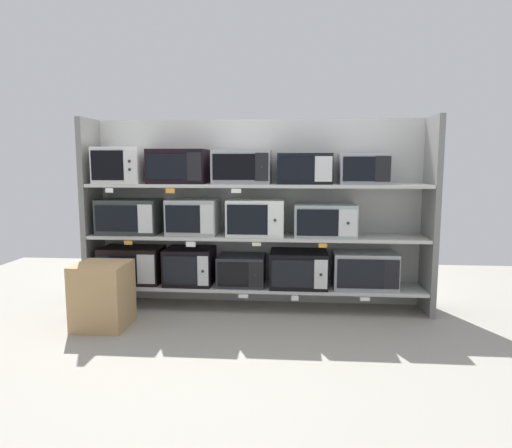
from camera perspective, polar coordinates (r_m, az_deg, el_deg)
ground at (r=3.35m, az=-1.48°, el=-15.86°), size 7.02×6.00×0.02m
back_panel at (r=4.32m, az=0.25°, el=1.49°), size 3.22×0.04×1.73m
upright_left at (r=4.49m, az=-19.96°, el=1.28°), size 0.05×0.41×1.73m
upright_right at (r=4.26m, az=21.13°, el=0.90°), size 0.05×0.41×1.73m
shelf_0 at (r=4.22m, az=0.00°, el=-7.84°), size 3.02×0.41×0.03m
microwave_0 at (r=4.42m, az=-15.33°, el=-4.97°), size 0.56×0.36×0.33m
microwave_1 at (r=4.27m, az=-8.33°, el=-5.24°), size 0.44×0.41×0.33m
microwave_2 at (r=4.19m, az=-1.83°, el=-5.81°), size 0.42×0.38×0.27m
microwave_3 at (r=4.16m, az=5.38°, el=-5.62°), size 0.51×0.43×0.32m
microwave_4 at (r=4.21m, az=13.51°, el=-5.63°), size 0.56×0.34×0.32m
price_tag_0 at (r=4.04m, az=-1.60°, el=-9.08°), size 0.09×0.00×0.03m
price_tag_1 at (r=4.02m, az=4.94°, el=-9.28°), size 0.06×0.00×0.05m
price_tag_2 at (r=4.07m, az=13.55°, el=-9.19°), size 0.08×0.00×0.03m
shelf_1 at (r=4.12m, az=0.00°, el=-1.58°), size 3.02×0.41×0.03m
microwave_5 at (r=4.35m, az=-15.58°, el=0.93°), size 0.55×0.36×0.32m
microwave_6 at (r=4.18m, az=-7.90°, el=0.91°), size 0.45×0.37×0.32m
microwave_7 at (r=4.09m, az=-0.03°, el=0.85°), size 0.51×0.40×0.32m
microwave_8 at (r=4.09m, az=8.65°, el=0.51°), size 0.54×0.42×0.29m
price_tag_3 at (r=4.18m, az=-15.80°, el=-2.28°), size 0.07×0.00×0.04m
price_tag_4 at (r=4.01m, az=-8.23°, el=-2.53°), size 0.09×0.00×0.05m
price_tag_5 at (r=3.92m, az=0.07°, el=-2.57°), size 0.08×0.00×0.03m
price_tag_6 at (r=3.92m, az=8.42°, el=-2.70°), size 0.07×0.00×0.04m
shelf_2 at (r=4.08m, az=0.00°, el=4.89°), size 3.02×0.41×0.03m
microwave_9 at (r=4.35m, az=-16.58°, el=7.09°), size 0.43×0.41×0.33m
microwave_10 at (r=4.19m, az=-9.69°, el=7.15°), size 0.51×0.39×0.31m
microwave_11 at (r=4.08m, az=-1.77°, el=7.20°), size 0.51×0.37×0.30m
microwave_12 at (r=4.05m, az=6.13°, el=6.94°), size 0.47×0.38×0.27m
microwave_13 at (r=4.10m, az=13.34°, el=6.79°), size 0.42×0.37×0.27m
price_tag_7 at (r=4.18m, az=-18.00°, el=4.05°), size 0.07×0.00×0.04m
price_tag_8 at (r=4.00m, az=-10.75°, el=4.14°), size 0.08×0.00×0.04m
price_tag_9 at (r=3.89m, az=-2.52°, el=4.19°), size 0.08×0.00×0.04m
shipping_carton at (r=3.93m, az=-18.75°, el=-8.47°), size 0.41×0.41×0.53m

